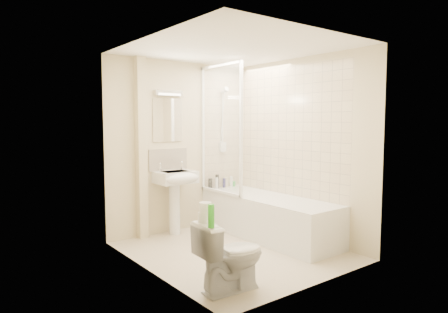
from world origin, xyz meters
TOP-DOWN VIEW (x-y plane):
  - floor at (0.00, 0.00)m, footprint 2.50×2.50m
  - wall_back at (0.00, 1.25)m, footprint 2.20×0.02m
  - wall_left at (-1.10, 0.00)m, footprint 0.02×2.50m
  - wall_right at (1.10, 0.00)m, footprint 0.02×2.50m
  - ceiling at (0.00, 0.00)m, footprint 2.20×2.50m
  - tile_back at (0.75, 1.24)m, footprint 0.70×0.01m
  - tile_right at (1.09, 0.20)m, footprint 0.01×2.10m
  - pipe_boxing at (-0.62, 1.19)m, footprint 0.12×0.12m
  - splashback at (-0.19, 1.24)m, footprint 0.60×0.02m
  - mirror at (-0.19, 1.24)m, footprint 0.46×0.01m
  - strip_light at (-0.19, 1.22)m, footprint 0.42×0.07m
  - bathtub at (0.75, 0.20)m, footprint 0.70×2.10m
  - shower_screen at (0.40, 0.80)m, footprint 0.04×0.92m
  - shower_fixture at (0.75, 1.19)m, footprint 0.10×0.16m
  - pedestal_sink at (-0.19, 1.01)m, footprint 0.52×0.48m
  - bottle_black_a at (0.48, 1.16)m, footprint 0.06×0.06m
  - bottle_white_a at (0.60, 1.16)m, footprint 0.06×0.06m
  - bottle_black_b at (0.61, 1.16)m, footprint 0.05×0.05m
  - bottle_blue at (0.74, 1.16)m, footprint 0.05×0.05m
  - bottle_cream at (0.78, 1.16)m, footprint 0.07×0.07m
  - bottle_white_b at (0.88, 1.16)m, footprint 0.05×0.05m
  - bottle_green at (0.93, 1.16)m, footprint 0.06×0.06m
  - toilet at (-0.72, -0.85)m, footprint 0.46×0.70m
  - toilet_roll_lower at (-0.97, -0.78)m, footprint 0.10×0.10m
  - toilet_roll_upper at (-0.96, -0.79)m, footprint 0.11×0.11m
  - green_bottle at (-1.02, -0.96)m, footprint 0.06×0.06m

SIDE VIEW (x-z plane):
  - floor at x=0.00m, z-range 0.00..0.00m
  - bathtub at x=0.75m, z-range 0.01..0.56m
  - toilet at x=-0.72m, z-range 0.00..0.66m
  - bottle_green at x=0.93m, z-range 0.55..0.63m
  - bottle_blue at x=0.74m, z-range 0.55..0.69m
  - bottle_cream at x=0.78m, z-range 0.55..0.70m
  - bottle_white_b at x=0.88m, z-range 0.55..0.71m
  - bottle_black_a at x=0.48m, z-range 0.55..0.71m
  - bottle_white_a at x=0.60m, z-range 0.55..0.72m
  - bottle_black_b at x=0.61m, z-range 0.55..0.76m
  - pedestal_sink at x=-0.19m, z-range 0.20..1.21m
  - toilet_roll_lower at x=-0.97m, z-range 0.66..0.76m
  - green_bottle at x=-1.02m, z-range 0.66..0.86m
  - toilet_roll_upper at x=-0.96m, z-range 0.76..0.85m
  - splashback at x=-0.19m, z-range 0.88..1.18m
  - wall_back at x=0.00m, z-range 0.00..2.40m
  - wall_left at x=-1.10m, z-range 0.00..2.40m
  - wall_right at x=1.10m, z-range 0.00..2.40m
  - pipe_boxing at x=-0.62m, z-range 0.00..2.40m
  - tile_back at x=0.75m, z-range 0.55..2.30m
  - tile_right at x=1.09m, z-range 0.55..2.30m
  - shower_screen at x=0.40m, z-range 0.55..2.35m
  - shower_fixture at x=0.75m, z-range 1.05..2.04m
  - mirror at x=-0.19m, z-range 1.28..1.88m
  - strip_light at x=-0.19m, z-range 1.92..1.98m
  - ceiling at x=0.00m, z-range 2.39..2.41m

